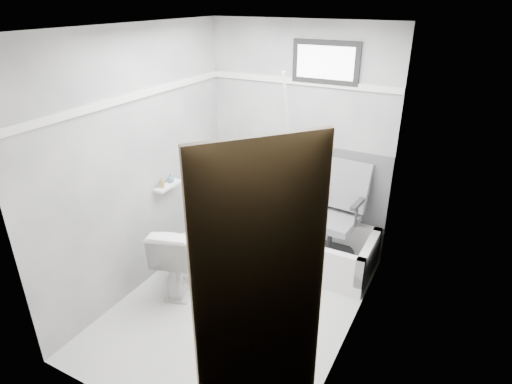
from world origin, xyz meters
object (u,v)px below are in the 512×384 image
Objects in this scene: bathtub at (301,244)px; soap_bottle_b at (171,178)px; soap_bottle_a at (161,182)px; door at (277,355)px; office_chair at (332,214)px; toilet at (181,255)px.

bathtub is 17.02× the size of soap_bottle_b.
door is at bearing -37.37° from soap_bottle_a.
door is at bearing -73.63° from office_chair.
bathtub is 0.75× the size of door.
office_chair reaches higher than toilet.
office_chair reaches higher than bathtub.
office_chair is at bearing 24.09° from soap_bottle_b.
door is (0.75, -2.21, 0.79)m from bathtub.
door is at bearing 123.41° from toilet.
office_chair is at bearing -157.29° from toilet.
office_chair is 2.34m from door.
soap_bottle_a is 0.14m from soap_bottle_b.
soap_bottle_a reaches higher than soap_bottle_b.
door is at bearing -71.25° from bathtub.
soap_bottle_b is (-0.32, 0.33, 0.61)m from toilet.
office_chair is at bearing 101.47° from door.
office_chair reaches higher than soap_bottle_a.
door is 2.42m from soap_bottle_a.
soap_bottle_b is at bearing 90.00° from soap_bottle_a.
door is 2.50m from soap_bottle_b.
bathtub is 1.58m from soap_bottle_a.
toilet is at bearing -30.04° from soap_bottle_a.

